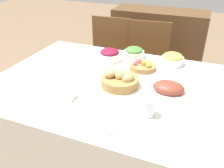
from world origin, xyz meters
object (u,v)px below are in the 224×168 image
(ham_platter, at_px, (169,89))
(fork, at_px, (73,115))
(egg_basket, at_px, (143,66))
(butter_dish, at_px, (66,95))
(chair_far_center, at_px, (145,64))
(dinner_plate, at_px, (98,121))
(spoon, at_px, (130,130))
(sideboard, at_px, (158,45))
(bread_basket, at_px, (120,80))
(pineapple_bowl, at_px, (173,59))
(beet_salad_bowl, at_px, (110,55))
(drinking_cup, at_px, (148,107))
(knife, at_px, (125,129))
(green_salad_bowl, at_px, (134,53))
(chair_far_left, at_px, (107,58))

(ham_platter, height_order, fork, ham_platter)
(egg_basket, distance_m, butter_dish, 0.63)
(chair_far_center, xyz_separation_m, butter_dish, (-0.19, -1.17, 0.27))
(ham_platter, height_order, dinner_plate, ham_platter)
(spoon, bearing_deg, sideboard, 95.75)
(bread_basket, height_order, fork, bread_basket)
(pineapple_bowl, relative_size, spoon, 0.91)
(beet_salad_bowl, height_order, fork, beet_salad_bowl)
(bread_basket, distance_m, egg_basket, 0.30)
(fork, bearing_deg, drinking_cup, 25.61)
(pineapple_bowl, distance_m, fork, 0.93)
(fork, bearing_deg, ham_platter, 47.78)
(drinking_cup, bearing_deg, bread_basket, 135.60)
(dinner_plate, xyz_separation_m, drinking_cup, (0.22, 0.16, 0.04))
(chair_far_center, height_order, knife, chair_far_center)
(chair_far_center, xyz_separation_m, green_salad_bowl, (0.00, -0.44, 0.29))
(knife, distance_m, spoon, 0.03)
(pineapple_bowl, height_order, dinner_plate, pineapple_bowl)
(bread_basket, height_order, green_salad_bowl, bread_basket)
(drinking_cup, bearing_deg, sideboard, 99.93)
(chair_far_left, xyz_separation_m, butter_dish, (0.24, -1.17, 0.27))
(pineapple_bowl, relative_size, beet_salad_bowl, 0.98)
(sideboard, relative_size, knife, 6.05)
(chair_far_center, bearing_deg, butter_dish, -104.41)
(ham_platter, xyz_separation_m, pineapple_bowl, (-0.05, 0.42, 0.02))
(sideboard, relative_size, egg_basket, 5.82)
(ham_platter, height_order, beet_salad_bowl, beet_salad_bowl)
(bread_basket, height_order, beet_salad_bowl, bread_basket)
(chair_far_center, bearing_deg, bread_basket, -91.79)
(spoon, bearing_deg, fork, 177.72)
(egg_basket, distance_m, ham_platter, 0.35)
(chair_far_left, bearing_deg, knife, -65.74)
(chair_far_left, relative_size, spoon, 4.88)
(bread_basket, distance_m, drinking_cup, 0.34)
(chair_far_left, relative_size, ham_platter, 3.07)
(egg_basket, xyz_separation_m, green_salad_bowl, (-0.12, 0.18, 0.01))
(dinner_plate, height_order, butter_dish, butter_dish)
(knife, height_order, drinking_cup, drinking_cup)
(ham_platter, relative_size, knife, 1.59)
(chair_far_center, height_order, drinking_cup, chair_far_center)
(knife, bearing_deg, sideboard, 99.48)
(butter_dish, bearing_deg, green_salad_bowl, 75.43)
(green_salad_bowl, relative_size, knife, 0.88)
(butter_dish, bearing_deg, egg_basket, 60.20)
(knife, bearing_deg, chair_far_center, 102.14)
(chair_far_center, xyz_separation_m, dinner_plate, (0.08, -1.31, 0.26))
(fork, xyz_separation_m, knife, (0.29, 0.00, 0.00))
(beet_salad_bowl, height_order, butter_dish, beet_salad_bowl)
(beet_salad_bowl, xyz_separation_m, green_salad_bowl, (0.16, 0.13, -0.00))
(chair_far_left, distance_m, bread_basket, 1.07)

